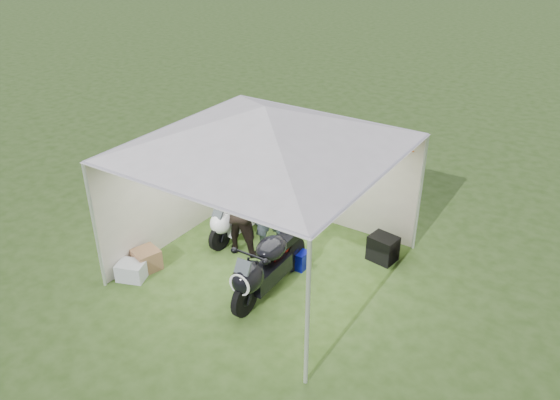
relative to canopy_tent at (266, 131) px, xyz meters
The scene contains 10 objects.
ground 2.58m from the canopy_tent, 89.22° to the right, with size 80.00×80.00×0.00m, color #2D4915.
canopy_tent is the anchor object (origin of this frame).
motorcycle_white 2.36m from the canopy_tent, 155.14° to the left, with size 0.48×1.81×0.89m.
motorcycle_black 2.18m from the canopy_tent, 57.64° to the right, with size 0.49×2.08×1.02m.
paddock_stand 2.46m from the canopy_tent, 27.62° to the left, with size 0.45×0.28×0.33m, color #0F17CB.
person_dark_jacket 1.84m from the canopy_tent, 166.28° to the left, with size 0.86×0.67×1.76m, color black.
person_blue_jacket 1.69m from the canopy_tent, 121.25° to the left, with size 0.72×0.47×1.97m, color slate.
equipment_box 3.14m from the canopy_tent, 37.51° to the left, with size 0.49×0.39×0.49m, color black.
crate_0 3.41m from the canopy_tent, 136.85° to the right, with size 0.47×0.37×0.31m, color #B0B3B9.
crate_1 3.22m from the canopy_tent, 143.85° to the right, with size 0.42×0.42×0.38m, color brown.
Camera 1 is at (4.66, -6.71, 5.69)m, focal length 35.00 mm.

